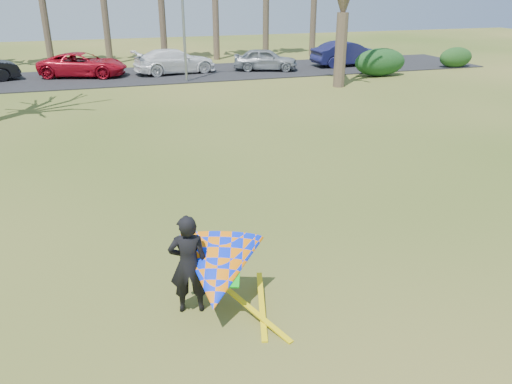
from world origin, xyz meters
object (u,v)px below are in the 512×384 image
object	(u,v)px
car_4	(265,59)
kite_flyer	(214,270)
car_5	(347,54)
car_3	(175,61)
car_2	(83,65)
streetlight	(185,2)

from	to	relation	value
car_4	kite_flyer	bearing A→B (deg)	179.30
car_5	kite_flyer	xyz separation A→B (m)	(-15.52, -25.26, -0.03)
car_3	car_2	bearing A→B (deg)	76.94
streetlight	car_2	size ratio (longest dim) A/B	1.52
car_4	car_5	xyz separation A→B (m)	(6.17, 0.23, 0.11)
car_2	kite_flyer	size ratio (longest dim) A/B	2.20
streetlight	kite_flyer	distance (m)	23.14
streetlight	car_2	world-z (taller)	streetlight
car_4	car_5	world-z (taller)	car_5
car_3	car_5	distance (m)	12.11
car_2	kite_flyer	distance (m)	26.20
car_3	streetlight	bearing A→B (deg)	176.92
car_2	kite_flyer	bearing A→B (deg)	-157.58
streetlight	car_3	distance (m)	4.81
car_5	car_2	bearing A→B (deg)	85.33
car_4	kite_flyer	size ratio (longest dim) A/B	1.76
car_4	kite_flyer	distance (m)	26.72
car_2	car_3	bearing A→B (deg)	-76.76
car_2	streetlight	bearing A→B (deg)	-103.26
car_2	car_4	bearing A→B (deg)	-77.75
streetlight	car_2	xyz separation A→B (m)	(-5.95, 3.55, -3.67)
car_2	kite_flyer	world-z (taller)	kite_flyer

